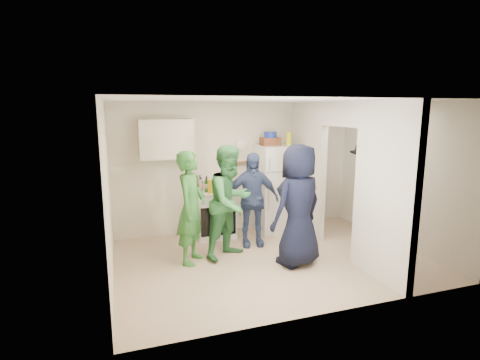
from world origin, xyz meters
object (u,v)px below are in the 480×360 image
(person_denim, at_px, (252,200))
(person_navy, at_px, (298,205))
(yellow_cup_stack_top, at_px, (289,139))
(fridge, at_px, (275,189))
(blue_bowl, at_px, (270,135))
(stove, at_px, (214,213))
(person_green_center, at_px, (230,202))
(wicker_basket, at_px, (270,142))
(person_green_left, at_px, (191,208))
(person_nook, at_px, (367,189))

(person_denim, xyz_separation_m, person_navy, (0.39, -1.01, 0.11))
(yellow_cup_stack_top, bearing_deg, fridge, 155.56)
(blue_bowl, bearing_deg, person_navy, -97.93)
(stove, relative_size, yellow_cup_stack_top, 3.57)
(stove, bearing_deg, person_green_center, -89.49)
(fridge, bearing_deg, wicker_basket, 153.43)
(person_green_left, bearing_deg, yellow_cup_stack_top, -34.49)
(stove, height_order, person_green_left, person_green_left)
(fridge, height_order, person_green_left, person_green_left)
(fridge, distance_m, blue_bowl, 1.06)
(person_green_left, distance_m, person_nook, 3.32)
(stove, distance_m, person_denim, 0.91)
(fridge, xyz_separation_m, wicker_basket, (-0.10, 0.05, 0.92))
(wicker_basket, height_order, person_green_left, wicker_basket)
(fridge, bearing_deg, stove, 178.60)
(fridge, xyz_separation_m, person_green_left, (-1.86, -1.02, 0.03))
(stove, xyz_separation_m, person_denim, (0.51, -0.64, 0.38))
(person_navy, bearing_deg, fridge, -121.37)
(person_navy, bearing_deg, wicker_basket, -117.70)
(stove, bearing_deg, person_green_left, -121.04)
(person_green_center, relative_size, person_navy, 0.97)
(blue_bowl, xyz_separation_m, person_denim, (-0.62, -0.66, -1.07))
(person_navy, bearing_deg, person_nook, -177.63)
(yellow_cup_stack_top, distance_m, person_green_left, 2.46)
(blue_bowl, xyz_separation_m, person_green_left, (-1.76, -1.07, -1.01))
(wicker_basket, height_order, person_navy, person_navy)
(fridge, distance_m, person_denim, 0.95)
(yellow_cup_stack_top, xyz_separation_m, person_nook, (1.23, -0.79, -0.89))
(person_green_left, bearing_deg, person_navy, -79.70)
(person_green_center, bearing_deg, blue_bowl, 12.59)
(stove, bearing_deg, yellow_cup_stack_top, -5.12)
(stove, relative_size, person_green_left, 0.51)
(person_navy, relative_size, person_nook, 1.02)
(person_navy, bearing_deg, yellow_cup_stack_top, -129.76)
(person_green_left, relative_size, person_navy, 0.94)
(person_green_left, height_order, person_navy, person_navy)
(fridge, height_order, person_navy, person_navy)
(person_denim, bearing_deg, yellow_cup_stack_top, 37.29)
(person_green_left, xyz_separation_m, person_green_center, (0.64, 0.03, 0.03))
(person_green_left, height_order, person_nook, person_nook)
(person_green_center, bearing_deg, yellow_cup_stack_top, 1.44)
(person_denim, relative_size, person_navy, 0.88)
(wicker_basket, relative_size, blue_bowl, 1.46)
(yellow_cup_stack_top, distance_m, person_green_center, 1.92)
(fridge, relative_size, wicker_basket, 4.83)
(fridge, distance_m, person_nook, 1.71)
(yellow_cup_stack_top, height_order, person_denim, yellow_cup_stack_top)
(yellow_cup_stack_top, bearing_deg, stove, 174.88)
(blue_bowl, distance_m, yellow_cup_stack_top, 0.36)
(wicker_basket, height_order, yellow_cup_stack_top, yellow_cup_stack_top)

